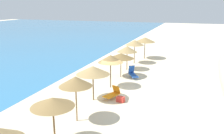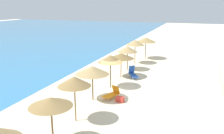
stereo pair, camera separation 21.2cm
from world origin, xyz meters
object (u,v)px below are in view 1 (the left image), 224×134
Objects in this scene: beach_umbrella_8 at (145,40)px; beach_umbrella_6 at (127,49)px; beach_umbrella_2 at (76,81)px; beach_umbrella_5 at (121,56)px; beach_umbrella_4 at (111,59)px; cooler_box at (121,99)px; lounge_chair_0 at (113,94)px; beach_umbrella_7 at (135,43)px; beach_umbrella_1 at (53,102)px; beach_umbrella_3 at (93,70)px; lounge_chair_1 at (133,73)px.

beach_umbrella_6 is at bearing 173.96° from beach_umbrella_8.
beach_umbrella_5 is at bearing 1.14° from beach_umbrella_2.
beach_umbrella_2 is 12.89m from beach_umbrella_6.
beach_umbrella_2 reaches higher than beach_umbrella_4.
lounge_chair_0 is at bearing 57.07° from cooler_box.
beach_umbrella_4 is at bearing -178.52° from beach_umbrella_7.
beach_umbrella_3 reaches higher than beach_umbrella_1.
beach_umbrella_2 reaches higher than beach_umbrella_1.
beach_umbrella_5 is at bearing -178.49° from beach_umbrella_7.
beach_umbrella_7 is 1.88× the size of lounge_chair_0.
cooler_box is at bearing -174.79° from beach_umbrella_8.
beach_umbrella_8 is at bearing -1.84° from beach_umbrella_4.
beach_umbrella_6 is at bearing 2.11° from beach_umbrella_1.
beach_umbrella_1 is 0.92× the size of beach_umbrella_8.
beach_umbrella_3 is 0.93× the size of beach_umbrella_8.
beach_umbrella_2 is (2.84, 0.20, 0.20)m from beach_umbrella_1.
beach_umbrella_8 is 1.85× the size of lounge_chair_0.
beach_umbrella_6 reaches higher than cooler_box.
beach_umbrella_2 is at bearing -178.30° from beach_umbrella_6.
beach_umbrella_2 is at bearing 156.11° from cooler_box.
beach_umbrella_2 reaches higher than cooler_box.
lounge_chair_0 is (7.18, -0.68, -2.03)m from beach_umbrella_1.
beach_umbrella_3 is at bearing 178.21° from beach_umbrella_5.
cooler_box is (-6.16, -1.89, -1.97)m from beach_umbrella_5.
beach_umbrella_8 is 15.04m from lounge_chair_0.
beach_umbrella_1 is at bearing -176.05° from beach_umbrella_2.
lounge_chair_1 is (3.51, -1.11, -2.15)m from beach_umbrella_4.
lounge_chair_1 is (5.84, -0.11, 0.06)m from lounge_chair_0.
beach_umbrella_4 is 1.00× the size of beach_umbrella_7.
beach_umbrella_7 reaches higher than beach_umbrella_3.
beach_umbrella_5 reaches higher than lounge_chair_0.
beach_umbrella_7 is (6.16, 0.16, 0.42)m from beach_umbrella_5.
cooler_box is (-2.85, -1.81, -2.38)m from beach_umbrella_4.
beach_umbrella_6 reaches higher than beach_umbrella_5.
beach_umbrella_6 is 0.93× the size of beach_umbrella_8.
beach_umbrella_3 is 2.49m from lounge_chair_0.
beach_umbrella_8 reaches higher than beach_umbrella_3.
beach_umbrella_6 is (6.21, 0.27, -0.23)m from beach_umbrella_4.
beach_umbrella_8 reaches higher than lounge_chair_1.
beach_umbrella_4 reaches higher than lounge_chair_1.
beach_umbrella_4 is 4.27m from lounge_chair_1.
beach_umbrella_7 is at bearing 1.28° from beach_umbrella_2.
beach_umbrella_2 is at bearing -179.00° from beach_umbrella_4.
lounge_chair_0 is at bearing -169.17° from beach_umbrella_5.
cooler_box is at bearing 169.23° from lounge_chair_0.
beach_umbrella_2 is at bearing -173.51° from beach_umbrella_3.
beach_umbrella_8 reaches higher than lounge_chair_0.
beach_umbrella_8 is at bearing -11.95° from beach_umbrella_7.
beach_umbrella_2 is 1.00× the size of beach_umbrella_7.
lounge_chair_0 is at bearing 56.99° from lounge_chair_1.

